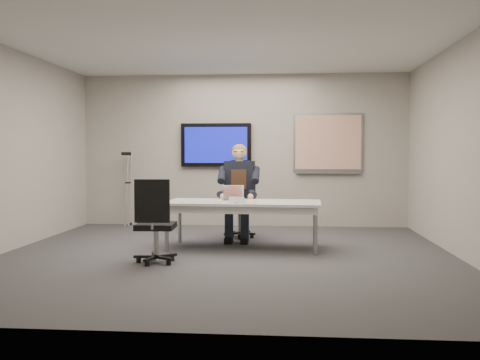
# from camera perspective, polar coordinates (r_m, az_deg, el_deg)

# --- Properties ---
(floor) EXTENTS (6.00, 6.00, 0.02)m
(floor) POSITION_cam_1_polar(r_m,az_deg,el_deg) (7.04, -1.57, -8.13)
(floor) COLOR #39393C
(floor) RESTS_ON ground
(ceiling) EXTENTS (6.00, 6.00, 0.02)m
(ceiling) POSITION_cam_1_polar(r_m,az_deg,el_deg) (7.06, -1.60, 14.77)
(ceiling) COLOR silver
(ceiling) RESTS_ON wall_back
(wall_back) EXTENTS (6.00, 0.02, 2.80)m
(wall_back) POSITION_cam_1_polar(r_m,az_deg,el_deg) (9.90, 0.35, 3.17)
(wall_back) COLOR #AAA49A
(wall_back) RESTS_ON ground
(wall_front) EXTENTS (6.00, 0.02, 2.80)m
(wall_front) POSITION_cam_1_polar(r_m,az_deg,el_deg) (3.94, -6.44, 3.75)
(wall_front) COLOR #AAA49A
(wall_front) RESTS_ON ground
(wall_left) EXTENTS (0.02, 6.00, 2.80)m
(wall_left) POSITION_cam_1_polar(r_m,az_deg,el_deg) (7.83, -23.99, 3.04)
(wall_left) COLOR #AAA49A
(wall_left) RESTS_ON ground
(wall_right) EXTENTS (0.02, 6.00, 2.80)m
(wall_right) POSITION_cam_1_polar(r_m,az_deg,el_deg) (7.22, 22.84, 3.10)
(wall_right) COLOR #AAA49A
(wall_right) RESTS_ON ground
(conference_table) EXTENTS (2.20, 0.99, 0.67)m
(conference_table) POSITION_cam_1_polar(r_m,az_deg,el_deg) (7.53, 0.34, -2.87)
(conference_table) COLOR silver
(conference_table) RESTS_ON ground
(tv_display) EXTENTS (1.30, 0.09, 0.80)m
(tv_display) POSITION_cam_1_polar(r_m,az_deg,el_deg) (9.90, -2.57, 3.75)
(tv_display) COLOR black
(tv_display) RESTS_ON wall_back
(whiteboard) EXTENTS (1.25, 0.08, 1.10)m
(whiteboard) POSITION_cam_1_polar(r_m,az_deg,el_deg) (9.87, 9.37, 3.89)
(whiteboard) COLOR gray
(whiteboard) RESTS_ON wall_back
(office_chair_far) EXTENTS (0.56, 0.56, 0.98)m
(office_chair_far) POSITION_cam_1_polar(r_m,az_deg,el_deg) (8.58, 0.05, -4.09)
(office_chair_far) COLOR black
(office_chair_far) RESTS_ON ground
(office_chair_near) EXTENTS (0.52, 0.52, 1.04)m
(office_chair_near) POSITION_cam_1_polar(r_m,az_deg,el_deg) (6.61, -9.03, -6.04)
(office_chair_near) COLOR black
(office_chair_near) RESTS_ON ground
(seated_person) EXTENTS (0.48, 0.82, 1.49)m
(seated_person) POSITION_cam_1_polar(r_m,az_deg,el_deg) (8.29, -0.16, -2.28)
(seated_person) COLOR #1D2431
(seated_person) RESTS_ON office_chair_far
(crutch) EXTENTS (0.25, 0.57, 1.44)m
(crutch) POSITION_cam_1_polar(r_m,az_deg,el_deg) (10.11, -11.82, -0.86)
(crutch) COLOR #A2A4A9
(crutch) RESTS_ON ground
(laptop) EXTENTS (0.33, 0.32, 0.21)m
(laptop) POSITION_cam_1_polar(r_m,az_deg,el_deg) (7.75, -0.75, -1.76)
(laptop) COLOR #A6A6A9
(laptop) RESTS_ON conference_table
(name_tent) EXTENTS (0.23, 0.13, 0.09)m
(name_tent) POSITION_cam_1_polar(r_m,az_deg,el_deg) (7.24, -0.37, -2.15)
(name_tent) COLOR silver
(name_tent) RESTS_ON conference_table
(pen) EXTENTS (0.03, 0.14, 0.01)m
(pen) POSITION_cam_1_polar(r_m,az_deg,el_deg) (7.23, -0.32, -2.46)
(pen) COLOR black
(pen) RESTS_ON conference_table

